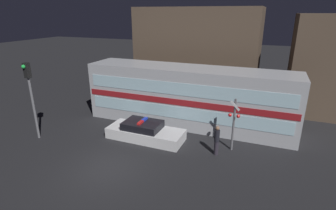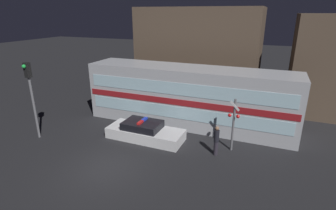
{
  "view_description": "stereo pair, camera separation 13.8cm",
  "coord_description": "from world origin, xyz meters",
  "px_view_note": "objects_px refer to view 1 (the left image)",
  "views": [
    {
      "loc": [
        7.22,
        -9.72,
        7.64
      ],
      "look_at": [
        1.18,
        5.42,
        1.85
      ],
      "focal_mm": 28.0,
      "sensor_mm": 36.0,
      "label": 1
    },
    {
      "loc": [
        7.35,
        -9.67,
        7.64
      ],
      "look_at": [
        1.18,
        5.42,
        1.85
      ],
      "focal_mm": 28.0,
      "sensor_mm": 36.0,
      "label": 2
    }
  ],
  "objects_px": {
    "pedestrian": "(217,140)",
    "crossing_signal_near": "(234,122)",
    "train": "(188,96)",
    "police_car": "(145,132)",
    "traffic_light_corner": "(30,90)"
  },
  "relations": [
    {
      "from": "police_car",
      "to": "crossing_signal_near",
      "type": "relative_size",
      "value": 1.55
    },
    {
      "from": "train",
      "to": "traffic_light_corner",
      "type": "bearing_deg",
      "value": -144.87
    },
    {
      "from": "police_car",
      "to": "traffic_light_corner",
      "type": "distance_m",
      "value": 7.4
    },
    {
      "from": "train",
      "to": "traffic_light_corner",
      "type": "distance_m",
      "value": 10.09
    },
    {
      "from": "traffic_light_corner",
      "to": "train",
      "type": "bearing_deg",
      "value": 35.13
    },
    {
      "from": "pedestrian",
      "to": "crossing_signal_near",
      "type": "distance_m",
      "value": 1.43
    },
    {
      "from": "train",
      "to": "traffic_light_corner",
      "type": "relative_size",
      "value": 2.98
    },
    {
      "from": "pedestrian",
      "to": "train",
      "type": "bearing_deg",
      "value": 128.05
    },
    {
      "from": "police_car",
      "to": "train",
      "type": "bearing_deg",
      "value": 62.53
    },
    {
      "from": "pedestrian",
      "to": "crossing_signal_near",
      "type": "relative_size",
      "value": 0.56
    },
    {
      "from": "police_car",
      "to": "pedestrian",
      "type": "xyz_separation_m",
      "value": [
        4.63,
        -0.3,
        0.43
      ]
    },
    {
      "from": "train",
      "to": "crossing_signal_near",
      "type": "bearing_deg",
      "value": -37.8
    },
    {
      "from": "police_car",
      "to": "traffic_light_corner",
      "type": "relative_size",
      "value": 1.01
    },
    {
      "from": "pedestrian",
      "to": "crossing_signal_near",
      "type": "height_order",
      "value": "crossing_signal_near"
    },
    {
      "from": "train",
      "to": "pedestrian",
      "type": "xyz_separation_m",
      "value": [
        2.85,
        -3.64,
        -1.15
      ]
    }
  ]
}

